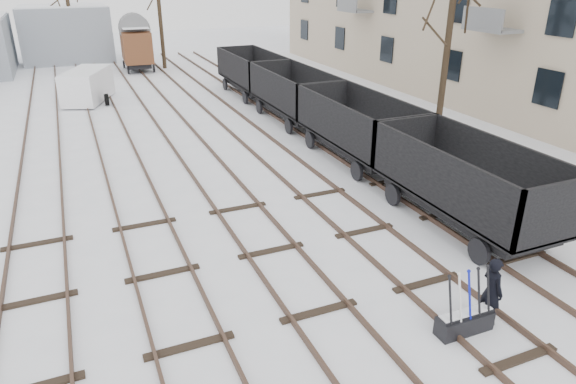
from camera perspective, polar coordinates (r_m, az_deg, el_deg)
name	(u,v)px	position (r m, az deg, el deg)	size (l,w,h in m)	color
ground	(319,312)	(12.11, 3.44, -13.21)	(120.00, 120.00, 0.00)	white
tracks	(185,141)	(23.84, -11.35, 5.62)	(13.90, 52.00, 0.16)	black
shed_right	(66,33)	(48.88, -23.43, 15.89)	(7.00, 6.00, 4.50)	#8D979F
ground_frame	(465,321)	(12.00, 19.03, -13.37)	(1.30, 0.43, 1.49)	black
worker	(492,290)	(12.23, 21.72, -10.12)	(0.58, 0.38, 1.60)	black
freight_wagon_a	(465,195)	(16.34, 19.04, -0.29)	(2.53, 6.33, 2.58)	black
freight_wagon_b	(357,136)	(21.15, 7.69, 6.17)	(2.53, 6.33, 2.58)	black
freight_wagon_c	(294,102)	(26.64, 0.66, 10.01)	(2.53, 6.33, 2.58)	black
freight_wagon_d	(252,79)	(32.47, -4.01, 12.42)	(2.53, 6.33, 2.58)	black
box_van_wagon	(136,45)	(42.21, -16.52, 15.40)	(2.48, 4.39, 3.27)	black
panel_van	(87,85)	(32.80, -21.39, 10.98)	(3.28, 4.62, 1.87)	white
tree_near	(446,55)	(25.27, 17.18, 14.36)	(0.30, 0.30, 7.26)	black
tree_far_left	(72,30)	(46.97, -22.85, 16.26)	(0.30, 0.30, 5.33)	black
tree_far_right	(160,17)	(42.41, -14.02, 18.30)	(0.30, 0.30, 7.63)	black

